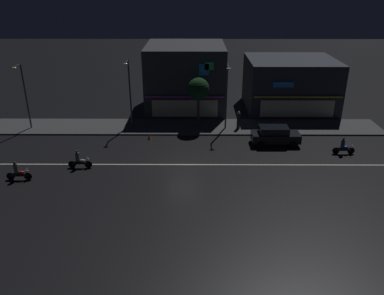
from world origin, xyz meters
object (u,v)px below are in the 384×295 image
Objects in this scene: streetlamp_west at (24,91)px; traffic_cone at (149,137)px; parked_car_near_kerb at (275,135)px; motorcycle_lead at (79,160)px; streetlamp_east at (227,91)px; motorcycle_opposite_lane at (343,147)px; streetlamp_mid at (129,88)px; pedestrian_on_sidewalk at (238,121)px; motorcycle_following at (18,172)px.

traffic_cone is at bearing -11.36° from streetlamp_west.
streetlamp_west is at bearing -8.38° from parked_car_near_kerb.
traffic_cone is (12.12, -2.43, -3.72)m from streetlamp_west.
motorcycle_lead is (7.19, -8.39, -3.36)m from streetlamp_west.
streetlamp_east is 3.37× the size of motorcycle_opposite_lane.
streetlamp_mid is 11.16m from pedestrian_on_sidewalk.
streetlamp_west reaches higher than motorcycle_following.
motorcycle_lead is (-16.44, -4.91, -0.24)m from parked_car_near_kerb.
streetlamp_mid is at bearing -122.80° from motorcycle_following.
pedestrian_on_sidewalk is 0.93× the size of motorcycle_lead.
streetlamp_east is at bearing 18.49° from traffic_cone.
parked_car_near_kerb is (2.93, -3.59, -0.10)m from pedestrian_on_sidewalk.
parked_car_near_kerb is 11.57m from traffic_cone.
streetlamp_east is (19.42, 0.01, -0.02)m from streetlamp_west.
traffic_cone is at bearing 12.48° from pedestrian_on_sidewalk.
streetlamp_east is at bearing -39.72° from parked_car_near_kerb.
motorcycle_opposite_lane is at bearing -18.38° from streetlamp_mid.
traffic_cone is (-16.97, 3.19, -0.36)m from motorcycle_opposite_lane.
traffic_cone is (4.93, 5.95, -0.36)m from motorcycle_lead.
motorcycle_following is 3.45× the size of traffic_cone.
pedestrian_on_sidewalk reaches higher than motorcycle_lead.
pedestrian_on_sidewalk reaches higher than motorcycle_following.
streetlamp_west reaches higher than traffic_cone.
streetlamp_west reaches higher than motorcycle_opposite_lane.
streetlamp_east is 3.37× the size of motorcycle_lead.
motorcycle_lead is at bearing -154.49° from motorcycle_following.
pedestrian_on_sidewalk is 0.93× the size of motorcycle_following.
pedestrian_on_sidewalk is at bearing 0.30° from streetlamp_west.
streetlamp_mid reaches higher than traffic_cone.
parked_car_near_kerb is at bearing -39.72° from streetlamp_east.
parked_car_near_kerb is (4.20, -3.49, -3.10)m from streetlamp_east.
streetlamp_east is at bearing 0.02° from streetlamp_west.
pedestrian_on_sidewalk is at bearing -50.78° from parked_car_near_kerb.
parked_car_near_kerb is 5.87m from motorcycle_opposite_lane.
motorcycle_opposite_lane is at bearing -30.23° from streetlamp_east.
streetlamp_west is at bearing 168.64° from traffic_cone.
streetlamp_east is 3.26m from pedestrian_on_sidewalk.
motorcycle_lead and motorcycle_opposite_lane have the same top height.
streetlamp_mid is 13.52m from motorcycle_following.
streetlamp_mid is 3.51× the size of motorcycle_opposite_lane.
streetlamp_east is 3.37× the size of motorcycle_following.
motorcycle_lead is 3.45× the size of traffic_cone.
motorcycle_opposite_lane is 3.45× the size of traffic_cone.
streetlamp_west is 20.92m from pedestrian_on_sidewalk.
pedestrian_on_sidewalk is at bearing 16.51° from traffic_cone.
pedestrian_on_sidewalk is 4.64m from parked_car_near_kerb.
parked_car_near_kerb is at bearing 152.41° from motorcycle_opposite_lane.
pedestrian_on_sidewalk is at bearing -3.27° from streetlamp_mid.
streetlamp_mid reaches higher than motorcycle_lead.
motorcycle_opposite_lane is at bearing -10.94° from streetlamp_west.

